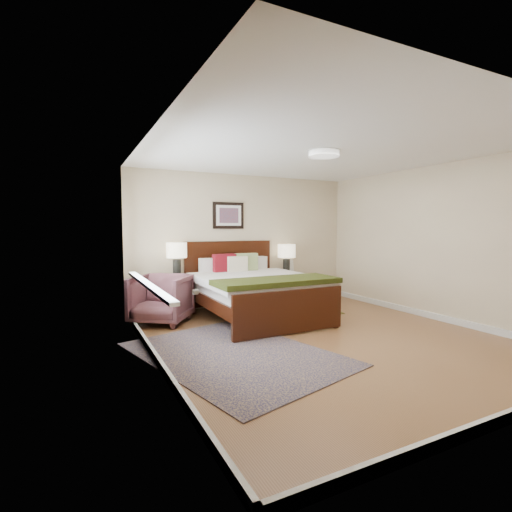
# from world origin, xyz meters

# --- Properties ---
(floor) EXTENTS (5.00, 5.00, 0.00)m
(floor) POSITION_xyz_m (0.00, 0.00, 0.00)
(floor) COLOR brown
(floor) RESTS_ON ground
(back_wall) EXTENTS (4.50, 0.04, 2.50)m
(back_wall) POSITION_xyz_m (0.00, 2.50, 1.25)
(back_wall) COLOR beige
(back_wall) RESTS_ON ground
(left_wall) EXTENTS (0.04, 5.00, 2.50)m
(left_wall) POSITION_xyz_m (-2.25, 0.00, 1.25)
(left_wall) COLOR beige
(left_wall) RESTS_ON ground
(right_wall) EXTENTS (0.04, 5.00, 2.50)m
(right_wall) POSITION_xyz_m (2.25, 0.00, 1.25)
(right_wall) COLOR beige
(right_wall) RESTS_ON ground
(ceiling) EXTENTS (4.50, 5.00, 0.02)m
(ceiling) POSITION_xyz_m (0.00, 0.00, 2.50)
(ceiling) COLOR white
(ceiling) RESTS_ON back_wall
(window) EXTENTS (0.11, 2.72, 1.32)m
(window) POSITION_xyz_m (-2.20, 0.70, 1.38)
(window) COLOR silver
(window) RESTS_ON left_wall
(door) EXTENTS (0.06, 1.00, 2.18)m
(door) POSITION_xyz_m (-2.23, -1.75, 1.07)
(door) COLOR silver
(door) RESTS_ON ground
(ceil_fixture) EXTENTS (0.44, 0.44, 0.08)m
(ceil_fixture) POSITION_xyz_m (0.00, 0.00, 2.47)
(ceil_fixture) COLOR white
(ceil_fixture) RESTS_ON ceiling
(bed) EXTENTS (1.86, 2.26, 1.22)m
(bed) POSITION_xyz_m (-0.35, 1.39, 0.56)
(bed) COLOR #331607
(bed) RESTS_ON ground
(wall_art) EXTENTS (0.62, 0.05, 0.50)m
(wall_art) POSITION_xyz_m (-0.35, 2.47, 1.72)
(wall_art) COLOR black
(wall_art) RESTS_ON back_wall
(nightstand_left) EXTENTS (0.52, 0.47, 0.62)m
(nightstand_left) POSITION_xyz_m (-1.40, 2.25, 0.49)
(nightstand_left) COLOR #331607
(nightstand_left) RESTS_ON ground
(nightstand_right) EXTENTS (0.55, 0.41, 0.54)m
(nightstand_right) POSITION_xyz_m (0.81, 2.26, 0.34)
(nightstand_right) COLOR #331607
(nightstand_right) RESTS_ON ground
(lamp_left) EXTENTS (0.35, 0.35, 0.61)m
(lamp_left) POSITION_xyz_m (-1.40, 2.27, 1.05)
(lamp_left) COLOR black
(lamp_left) RESTS_ON nightstand_left
(lamp_right) EXTENTS (0.35, 0.35, 0.61)m
(lamp_right) POSITION_xyz_m (0.81, 2.27, 0.97)
(lamp_right) COLOR black
(lamp_right) RESTS_ON nightstand_right
(armchair) EXTENTS (1.14, 1.15, 0.76)m
(armchair) POSITION_xyz_m (-1.80, 1.71, 0.38)
(armchair) COLOR brown
(armchair) RESTS_ON ground
(rug_persian) EXTENTS (2.39, 2.92, 0.01)m
(rug_persian) POSITION_xyz_m (-1.35, -0.13, 0.01)
(rug_persian) COLOR #0B0F38
(rug_persian) RESTS_ON ground
(rug_navy) EXTENTS (1.00, 1.29, 0.01)m
(rug_navy) POSITION_xyz_m (0.92, 1.56, 0.01)
(rug_navy) COLOR black
(rug_navy) RESTS_ON ground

